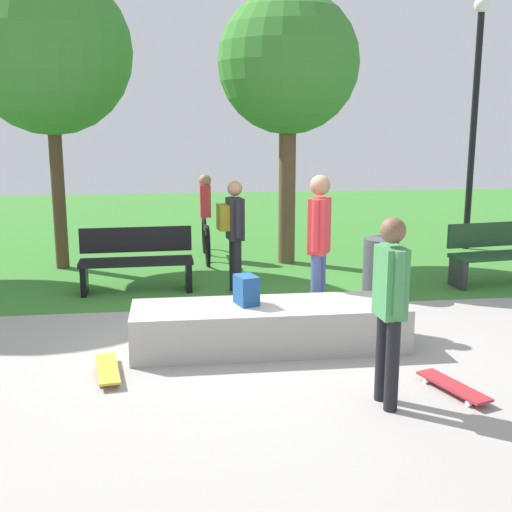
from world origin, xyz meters
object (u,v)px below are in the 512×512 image
object	(u,v)px
concrete_ledge	(269,326)
tree_broad_elm	(49,53)
backpack_on_ledge	(246,290)
tree_young_birch	(288,65)
lamp_post	(475,102)
park_bench_near_lamppost	(500,252)
park_bench_far_right	(136,258)
cyclist_on_bicycle	(206,223)
skateboard_by_ledge	(453,386)
skater_watching	(319,237)
skateboard_spare	(108,369)
pedestrian_with_backpack	(233,227)
skater_performing_trick	(390,298)
trash_bin	(380,267)

from	to	relation	value
concrete_ledge	tree_broad_elm	world-z (taller)	tree_broad_elm
backpack_on_ledge	tree_young_birch	world-z (taller)	tree_young_birch
backpack_on_ledge	tree_broad_elm	bearing A→B (deg)	-165.31
tree_broad_elm	lamp_post	world-z (taller)	tree_broad_elm
backpack_on_ledge	park_bench_near_lamppost	bearing A→B (deg)	101.32
park_bench_far_right	cyclist_on_bicycle	distance (m)	2.34
skateboard_by_ledge	skater_watching	bearing A→B (deg)	110.53
skater_watching	cyclist_on_bicycle	bearing A→B (deg)	106.54
skateboard_spare	park_bench_far_right	bearing A→B (deg)	87.56
park_bench_near_lamppost	tree_broad_elm	world-z (taller)	tree_broad_elm
concrete_ledge	cyclist_on_bicycle	bearing A→B (deg)	95.58
skateboard_by_ledge	pedestrian_with_backpack	world-z (taller)	pedestrian_with_backpack
skateboard_by_ledge	tree_young_birch	bearing A→B (deg)	96.16
park_bench_near_lamppost	cyclist_on_bicycle	distance (m)	4.88
skater_performing_trick	skateboard_by_ledge	distance (m)	1.16
skateboard_by_ledge	park_bench_far_right	xyz separation A→B (m)	(-3.05, 3.96, 0.42)
park_bench_near_lamppost	trash_bin	size ratio (longest dim) A/B	2.03
skater_performing_trick	skateboard_spare	xyz separation A→B (m)	(-2.49, 0.98, -0.91)
park_bench_far_right	lamp_post	bearing A→B (deg)	20.87
skateboard_spare	tree_broad_elm	xyz separation A→B (m)	(-1.17, 4.76, 3.38)
skater_performing_trick	tree_young_birch	size ratio (longest dim) A/B	0.37
skater_watching	tree_young_birch	world-z (taller)	tree_young_birch
trash_bin	skateboard_by_ledge	bearing A→B (deg)	-96.20
backpack_on_ledge	skater_watching	bearing A→B (deg)	107.95
concrete_ledge	park_bench_far_right	xyz separation A→B (m)	(-1.55, 2.56, 0.24)
tree_broad_elm	pedestrian_with_backpack	distance (m)	4.12
skater_watching	lamp_post	xyz separation A→B (m)	(3.79, 4.13, 1.65)
skater_watching	concrete_ledge	bearing A→B (deg)	-133.72
skater_performing_trick	pedestrian_with_backpack	bearing A→B (deg)	104.30
backpack_on_ledge	park_bench_far_right	distance (m)	2.83
trash_bin	concrete_ledge	bearing A→B (deg)	-134.09
concrete_ledge	lamp_post	size ratio (longest dim) A/B	0.66
backpack_on_ledge	skateboard_by_ledge	xyz separation A→B (m)	(1.75, -1.46, -0.58)
park_bench_far_right	trash_bin	world-z (taller)	park_bench_far_right
trash_bin	skater_watching	bearing A→B (deg)	-134.32
skater_watching	backpack_on_ledge	bearing A→B (deg)	-144.44
skateboard_by_ledge	trash_bin	xyz separation A→B (m)	(0.36, 3.32, 0.34)
concrete_ledge	lamp_post	world-z (taller)	lamp_post
tree_broad_elm	skateboard_by_ledge	bearing A→B (deg)	-52.04
skateboard_by_ledge	tree_young_birch	world-z (taller)	tree_young_birch
tree_broad_elm	skater_watching	bearing A→B (deg)	-44.14
lamp_post	trash_bin	distance (m)	4.58
park_bench_far_right	park_bench_near_lamppost	size ratio (longest dim) A/B	0.98
skater_performing_trick	skateboard_spare	bearing A→B (deg)	158.43
pedestrian_with_backpack	skateboard_by_ledge	bearing A→B (deg)	-65.57
concrete_ledge	trash_bin	distance (m)	2.68
skateboard_by_ledge	pedestrian_with_backpack	bearing A→B (deg)	114.43
park_bench_far_right	tree_young_birch	xyz separation A→B (m)	(2.46, 1.56, 2.81)
skateboard_spare	park_bench_near_lamppost	xyz separation A→B (m)	(5.53, 2.89, 0.42)
skater_watching	trash_bin	xyz separation A→B (m)	(1.16, 1.19, -0.67)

